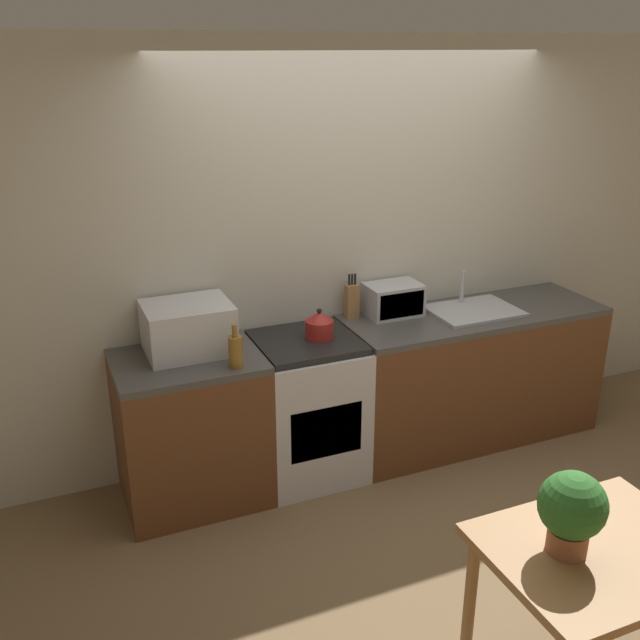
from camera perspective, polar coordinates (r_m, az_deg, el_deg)
ground_plane at (r=4.33m, az=8.33°, el=-14.78°), size 16.00×16.00×0.00m
wall_back at (r=4.56m, az=2.76°, el=5.52°), size 10.00×0.06×2.60m
counter_left_run at (r=4.24m, az=-10.21°, el=-8.60°), size 0.82×0.62×0.90m
counter_right_run at (r=4.93m, az=11.88°, el=-4.26°), size 1.76×0.62×0.90m
stove_range at (r=4.41m, az=-1.05°, el=-6.97°), size 0.62×0.62×0.90m
kettle at (r=4.21m, az=-0.06°, el=-0.42°), size 0.17×0.17×0.19m
microwave at (r=4.07m, az=-10.50°, el=-0.64°), size 0.48×0.39×0.28m
bottle at (r=3.85m, az=-6.78°, el=-2.46°), size 0.08×0.08×0.24m
knife_block at (r=4.52m, az=2.56°, el=1.58°), size 0.08×0.06×0.29m
toaster_oven at (r=4.59m, az=5.88°, el=1.64°), size 0.35×0.24×0.21m
sink_basin at (r=4.75m, az=12.16°, el=0.81°), size 0.56×0.42×0.24m
dining_table at (r=3.08m, az=21.21°, el=-18.22°), size 0.85×0.67×0.76m
potted_plant at (r=2.85m, az=19.50°, el=-14.09°), size 0.25×0.25×0.33m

